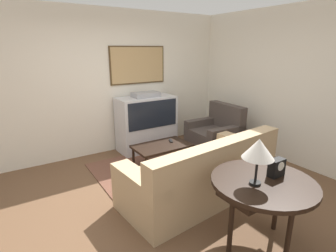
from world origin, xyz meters
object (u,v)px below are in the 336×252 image
at_px(console_table, 263,187).
at_px(armchair, 215,136).
at_px(coffee_table, 162,147).
at_px(mantel_clock, 277,168).
at_px(couch, 202,176).
at_px(table_lamp, 259,149).
at_px(tv, 147,123).

bearing_deg(console_table, armchair, 57.48).
bearing_deg(console_table, coffee_table, 86.42).
xyz_separation_m(coffee_table, mantel_clock, (0.05, -2.15, 0.47)).
relative_size(couch, mantel_clock, 12.39).
bearing_deg(mantel_clock, table_lamp, 179.84).
bearing_deg(armchair, coffee_table, -86.00).
height_order(tv, armchair, tv).
height_order(tv, mantel_clock, tv).
bearing_deg(table_lamp, armchair, 55.10).
xyz_separation_m(table_lamp, mantel_clock, (0.31, -0.00, -0.26)).
bearing_deg(table_lamp, console_table, -0.64).
xyz_separation_m(couch, coffee_table, (0.03, 1.11, 0.05)).
bearing_deg(couch, console_table, 79.26).
distance_m(armchair, coffee_table, 1.27).
bearing_deg(mantel_clock, console_table, -179.81).
relative_size(armchair, coffee_table, 0.98).
xyz_separation_m(couch, table_lamp, (-0.23, -1.04, 0.78)).
height_order(armchair, table_lamp, table_lamp).
bearing_deg(couch, armchair, -143.41).
xyz_separation_m(tv, table_lamp, (-0.46, -3.05, 0.54)).
relative_size(table_lamp, mantel_clock, 2.50).
height_order(armchair, mantel_clock, armchair).
height_order(couch, coffee_table, couch).
bearing_deg(mantel_clock, coffee_table, 91.27).
bearing_deg(console_table, table_lamp, 179.36).
distance_m(couch, armchair, 1.74).
distance_m(tv, couch, 2.04).
distance_m(coffee_table, table_lamp, 2.28).
xyz_separation_m(console_table, table_lamp, (-0.13, 0.00, 0.42)).
height_order(couch, mantel_clock, mantel_clock).
bearing_deg(tv, couch, -96.33).
bearing_deg(tv, console_table, -96.09).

